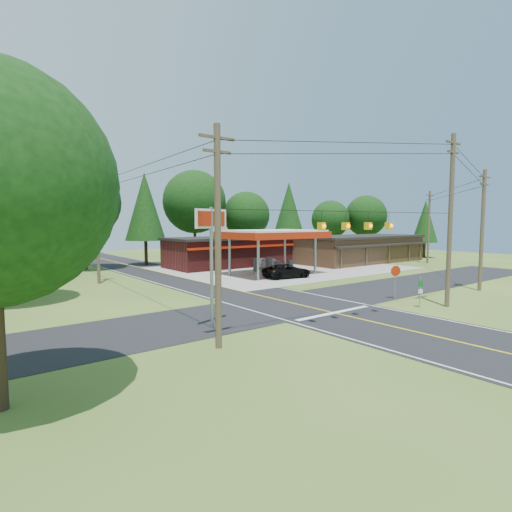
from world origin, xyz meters
TOP-DOWN VIEW (x-y plane):
  - ground at (0.00, 0.00)m, footprint 120.00×120.00m
  - main_highway at (0.00, 0.00)m, footprint 8.00×120.00m
  - cross_road at (0.00, 0.00)m, footprint 70.00×7.00m
  - lane_center_yellow at (0.00, 0.00)m, footprint 0.15×110.00m
  - gas_canopy at (9.00, 13.00)m, footprint 10.60×7.40m
  - convenience_store at (10.00, 22.98)m, footprint 16.40×7.55m
  - strip_building at (28.00, 15.98)m, footprint 20.40×8.75m
  - utility_pole_near_right at (7.50, -7.00)m, footprint 1.80×0.30m
  - utility_pole_near_left at (-9.50, -5.00)m, footprint 1.80×0.30m
  - utility_pole_far_left at (-8.00, 18.00)m, footprint 1.80×0.30m
  - utility_pole_right_b at (16.00, -5.50)m, footprint 1.80×0.30m
  - utility_pole_far_right at (34.00, 9.00)m, footprint 1.80×0.30m
  - utility_pole_north at (-6.50, 35.00)m, footprint 0.30×0.30m
  - overhead_beacons at (-1.00, -6.00)m, footprint 17.04×2.04m
  - treeline_backdrop at (0.82, 24.01)m, footprint 70.27×51.59m
  - suv_car at (8.38, 10.00)m, footprint 5.83×5.83m
  - sedan_car at (12.00, 17.00)m, footprint 5.28×5.28m
  - big_stop_sign at (-8.00, -2.01)m, footprint 2.33×0.81m
  - octagonal_stop_sign at (7.00, -3.35)m, footprint 0.82×0.41m
  - route_sign_post at (5.80, -6.02)m, footprint 0.43×0.11m

SIDE VIEW (x-z plane):
  - ground at x=0.00m, z-range 0.00..0.00m
  - main_highway at x=0.00m, z-range 0.00..0.02m
  - cross_road at x=0.00m, z-range 0.00..0.03m
  - lane_center_yellow at x=0.00m, z-range 0.02..0.03m
  - suv_car at x=8.38m, z-range 0.00..1.42m
  - sedan_car at x=12.00m, z-range 0.00..1.45m
  - route_sign_post at x=5.80m, z-range 0.20..2.32m
  - strip_building at x=28.00m, z-range 0.01..3.81m
  - convenience_store at x=10.00m, z-range 0.02..3.82m
  - octagonal_stop_sign at x=7.00m, z-range 0.64..3.22m
  - gas_canopy at x=9.00m, z-range 1.83..6.70m
  - utility_pole_north at x=-6.50m, z-range 0.00..9.50m
  - big_stop_sign at x=-8.00m, z-range 1.55..8.06m
  - utility_pole_near_left at x=-9.50m, z-range 0.20..10.20m
  - utility_pole_far_left at x=-8.00m, z-range 0.20..10.20m
  - utility_pole_right_b at x=16.00m, z-range 0.20..10.20m
  - utility_pole_far_right at x=34.00m, z-range 0.20..10.20m
  - utility_pole_near_right at x=7.50m, z-range 0.21..11.71m
  - overhead_beacons at x=-1.00m, z-range 5.70..6.73m
  - treeline_backdrop at x=0.82m, z-range 0.84..14.14m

